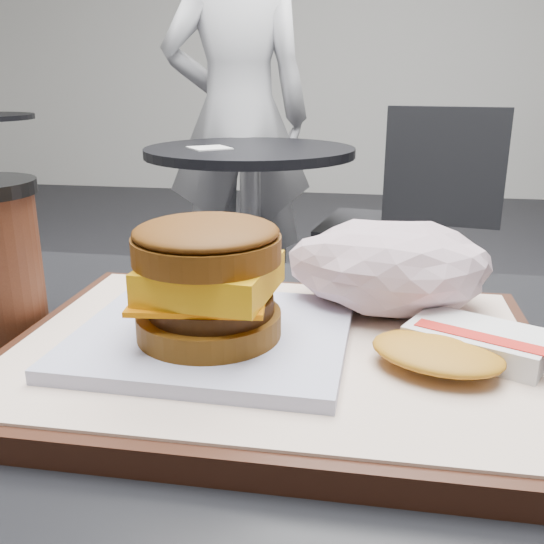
{
  "coord_description": "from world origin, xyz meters",
  "views": [
    {
      "loc": [
        0.06,
        -0.35,
        0.97
      ],
      "look_at": [
        -0.01,
        0.07,
        0.83
      ],
      "focal_mm": 40.0,
      "sensor_mm": 36.0,
      "label": 1
    }
  ],
  "objects_px": {
    "breakfast_sandwich": "(210,293)",
    "neighbor_chair": "(404,215)",
    "hash_brown": "(460,346)",
    "serving_tray": "(274,355)",
    "crumpled_wrapper": "(390,266)",
    "neighbor_table": "(250,206)",
    "patron": "(238,118)"
  },
  "relations": [
    {
      "from": "hash_brown",
      "to": "crumpled_wrapper",
      "type": "xyz_separation_m",
      "value": [
        -0.05,
        0.09,
        0.03
      ]
    },
    {
      "from": "serving_tray",
      "to": "neighbor_table",
      "type": "distance_m",
      "value": 1.66
    },
    {
      "from": "serving_tray",
      "to": "hash_brown",
      "type": "relative_size",
      "value": 2.83
    },
    {
      "from": "crumpled_wrapper",
      "to": "neighbor_table",
      "type": "relative_size",
      "value": 0.21
    },
    {
      "from": "breakfast_sandwich",
      "to": "crumpled_wrapper",
      "type": "height_order",
      "value": "breakfast_sandwich"
    },
    {
      "from": "serving_tray",
      "to": "hash_brown",
      "type": "bearing_deg",
      "value": -3.83
    },
    {
      "from": "hash_brown",
      "to": "breakfast_sandwich",
      "type": "bearing_deg",
      "value": -178.37
    },
    {
      "from": "crumpled_wrapper",
      "to": "serving_tray",
      "type": "bearing_deg",
      "value": -133.87
    },
    {
      "from": "hash_brown",
      "to": "neighbor_chair",
      "type": "relative_size",
      "value": 0.15
    },
    {
      "from": "serving_tray",
      "to": "breakfast_sandwich",
      "type": "bearing_deg",
      "value": -162.58
    },
    {
      "from": "patron",
      "to": "neighbor_table",
      "type": "bearing_deg",
      "value": 92.24
    },
    {
      "from": "breakfast_sandwich",
      "to": "neighbor_table",
      "type": "bearing_deg",
      "value": 100.65
    },
    {
      "from": "crumpled_wrapper",
      "to": "breakfast_sandwich",
      "type": "bearing_deg",
      "value": -141.66
    },
    {
      "from": "hash_brown",
      "to": "neighbor_table",
      "type": "xyz_separation_m",
      "value": [
        -0.47,
        1.62,
        -0.25
      ]
    },
    {
      "from": "neighbor_table",
      "to": "neighbor_chair",
      "type": "distance_m",
      "value": 0.54
    },
    {
      "from": "breakfast_sandwich",
      "to": "neighbor_chair",
      "type": "distance_m",
      "value": 1.79
    },
    {
      "from": "crumpled_wrapper",
      "to": "hash_brown",
      "type": "bearing_deg",
      "value": -63.82
    },
    {
      "from": "crumpled_wrapper",
      "to": "neighbor_chair",
      "type": "xyz_separation_m",
      "value": [
        0.1,
        1.65,
        -0.32
      ]
    },
    {
      "from": "serving_tray",
      "to": "crumpled_wrapper",
      "type": "height_order",
      "value": "crumpled_wrapper"
    },
    {
      "from": "hash_brown",
      "to": "neighbor_table",
      "type": "relative_size",
      "value": 0.18
    },
    {
      "from": "serving_tray",
      "to": "breakfast_sandwich",
      "type": "relative_size",
      "value": 1.96
    },
    {
      "from": "neighbor_chair",
      "to": "patron",
      "type": "bearing_deg",
      "value": 153.74
    },
    {
      "from": "hash_brown",
      "to": "neighbor_chair",
      "type": "height_order",
      "value": "neighbor_chair"
    },
    {
      "from": "breakfast_sandwich",
      "to": "patron",
      "type": "distance_m",
      "value": 2.13
    },
    {
      "from": "breakfast_sandwich",
      "to": "neighbor_table",
      "type": "xyz_separation_m",
      "value": [
        -0.3,
        1.62,
        -0.28
      ]
    },
    {
      "from": "breakfast_sandwich",
      "to": "neighbor_chair",
      "type": "bearing_deg",
      "value": 82.87
    },
    {
      "from": "breakfast_sandwich",
      "to": "crumpled_wrapper",
      "type": "distance_m",
      "value": 0.16
    },
    {
      "from": "breakfast_sandwich",
      "to": "neighbor_table",
      "type": "relative_size",
      "value": 0.26
    },
    {
      "from": "crumpled_wrapper",
      "to": "neighbor_chair",
      "type": "bearing_deg",
      "value": 86.7
    },
    {
      "from": "breakfast_sandwich",
      "to": "patron",
      "type": "relative_size",
      "value": 0.12
    },
    {
      "from": "breakfast_sandwich",
      "to": "serving_tray",
      "type": "bearing_deg",
      "value": 17.42
    },
    {
      "from": "neighbor_table",
      "to": "patron",
      "type": "height_order",
      "value": "patron"
    }
  ]
}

